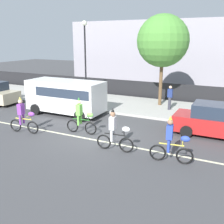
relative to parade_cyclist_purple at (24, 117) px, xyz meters
The scene contains 14 objects.
ground_plane 3.87m from the parade_cyclist_purple, 18.66° to the left, with size 80.00×80.00×0.00m, color #424244.
road_centre_line 3.74m from the parade_cyclist_purple, 11.19° to the left, with size 36.00×0.14×0.01m, color beige.
sidewalk_curb 8.53m from the parade_cyclist_purple, 65.11° to the left, with size 60.00×5.00×0.15m, color #ADAAA3.
fence_line 11.20m from the parade_cyclist_purple, 71.37° to the left, with size 40.00×0.08×1.40m, color black.
building_backdrop 20.53m from the parade_cyclist_purple, 70.43° to the left, with size 28.00×8.00×6.52m, color #99939E.
parade_cyclist_purple is the anchor object (origin of this frame).
parade_cyclist_lime 3.00m from the parade_cyclist_purple, 24.19° to the left, with size 1.72×0.50×1.92m.
parade_cyclist_zebra 5.24m from the parade_cyclist_purple, ahead, with size 1.72×0.50×1.92m.
parade_cyclist_cobalt 7.71m from the parade_cyclist_purple, ahead, with size 1.71×0.51×1.92m.
parked_van_white 3.93m from the parade_cyclist_purple, 91.25° to the left, with size 5.00×2.22×2.18m.
parked_car_red 9.77m from the parade_cyclist_purple, 23.67° to the left, with size 4.10×1.92×1.64m.
street_lamp_post 7.92m from the parade_cyclist_purple, 95.37° to the left, with size 0.36×0.36×5.86m.
street_tree_near_lamp 10.40m from the parade_cyclist_purple, 60.51° to the left, with size 3.54×3.54×6.24m.
pedestrian_onlooker 9.36m from the parade_cyclist_purple, 52.21° to the left, with size 0.32×0.20×1.62m.
Camera 1 is at (6.24, -10.78, 4.72)m, focal length 42.00 mm.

